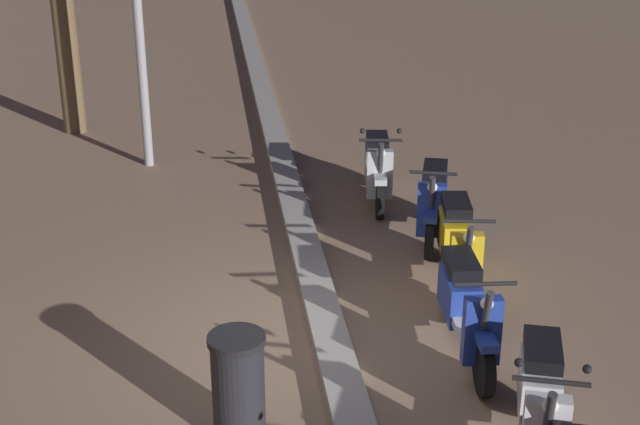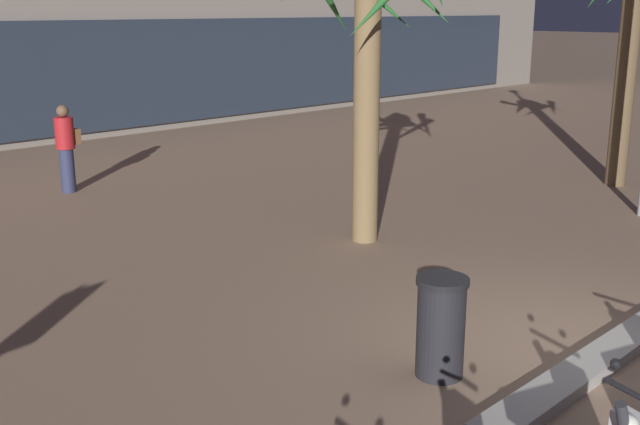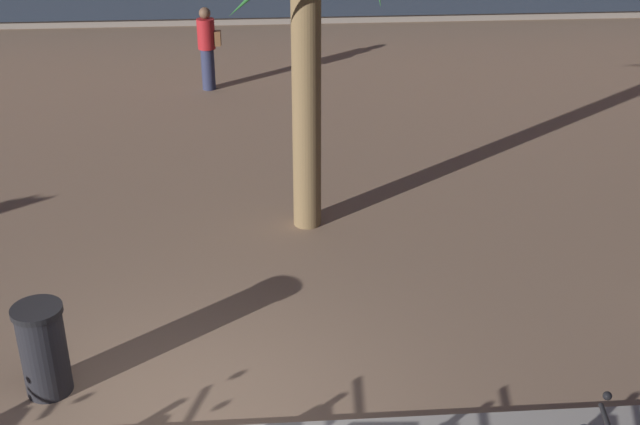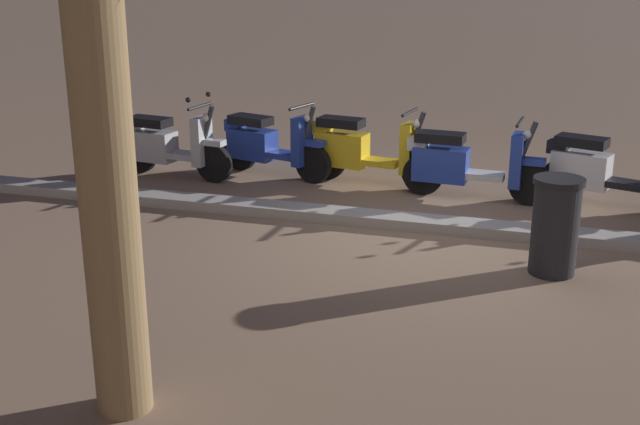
% 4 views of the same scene
% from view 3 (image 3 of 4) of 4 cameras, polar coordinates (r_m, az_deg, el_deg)
% --- Properties ---
extents(pedestrian_strolling_near_curb, '(0.45, 0.34, 1.60)m').
position_cam_3_polar(pedestrian_strolling_near_curb, '(16.53, -7.69, 11.14)').
color(pedestrian_strolling_near_curb, '#2D3351').
rests_on(pedestrian_strolling_near_curb, ground).
extents(litter_bin, '(0.48, 0.48, 0.95)m').
position_cam_3_polar(litter_bin, '(8.45, -18.33, -8.82)').
color(litter_bin, '#232328').
rests_on(litter_bin, ground).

